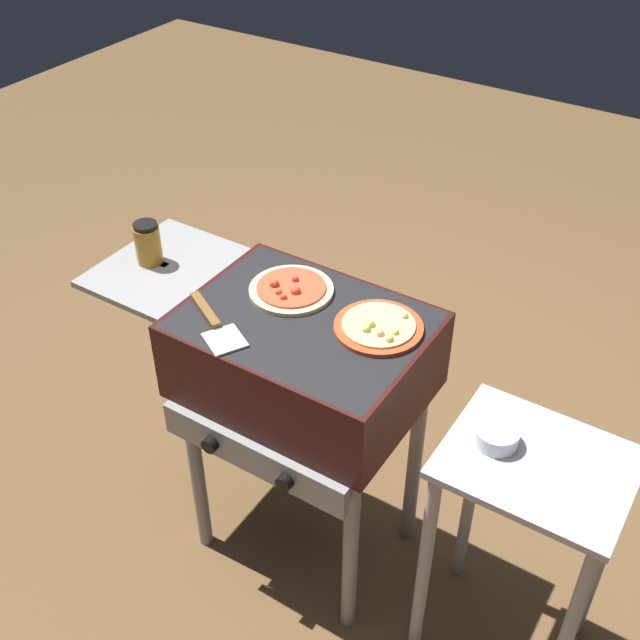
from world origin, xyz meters
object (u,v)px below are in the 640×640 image
at_px(pizza_pepperoni, 291,289).
at_px(spatula, 213,322).
at_px(sauce_jar, 148,243).
at_px(grill, 299,361).
at_px(pizza_cheese, 379,327).
at_px(topping_bowl_near, 496,437).
at_px(prep_table, 524,519).

bearing_deg(pizza_pepperoni, spatula, -110.99).
height_order(pizza_pepperoni, spatula, pizza_pepperoni).
distance_m(pizza_pepperoni, sauce_jar, 0.44).
distance_m(grill, pizza_pepperoni, 0.20).
relative_size(pizza_cheese, sauce_jar, 1.83).
relative_size(pizza_cheese, topping_bowl_near, 2.16).
bearing_deg(topping_bowl_near, prep_table, 0.99).
bearing_deg(pizza_pepperoni, pizza_cheese, -3.31).
xyz_separation_m(grill, pizza_cheese, (0.20, 0.07, 0.15)).
height_order(grill, pizza_cheese, pizza_cheese).
bearing_deg(pizza_pepperoni, topping_bowl_near, -7.54).
xyz_separation_m(pizza_cheese, prep_table, (0.48, -0.07, -0.37)).
distance_m(sauce_jar, prep_table, 1.25).
height_order(grill, prep_table, grill).
bearing_deg(pizza_cheese, topping_bowl_near, -10.72).
bearing_deg(spatula, pizza_pepperoni, 69.01).
height_order(pizza_cheese, topping_bowl_near, pizza_cheese).
bearing_deg(topping_bowl_near, grill, -179.74).
height_order(pizza_pepperoni, sauce_jar, sauce_jar).
xyz_separation_m(grill, sauce_jar, (-0.51, -0.00, 0.21)).
bearing_deg(sauce_jar, pizza_cheese, 6.15).
height_order(pizza_pepperoni, pizza_cheese, same).
bearing_deg(grill, spatula, -140.94).
relative_size(grill, prep_table, 1.27).
distance_m(pizza_pepperoni, topping_bowl_near, 0.67).
relative_size(pizza_cheese, prep_table, 0.30).
distance_m(pizza_cheese, spatula, 0.42).
distance_m(pizza_pepperoni, prep_table, 0.85).
relative_size(grill, spatula, 3.77).
bearing_deg(pizza_pepperoni, prep_table, -6.34).
xyz_separation_m(sauce_jar, topping_bowl_near, (1.07, 0.01, -0.19)).
bearing_deg(topping_bowl_near, sauce_jar, -179.66).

